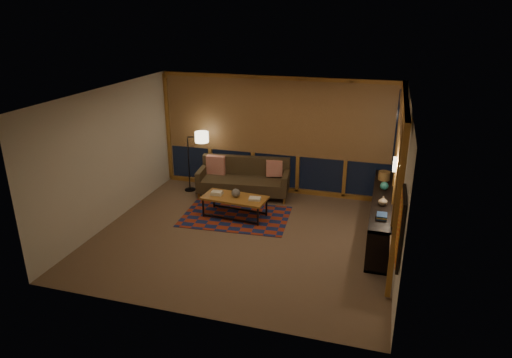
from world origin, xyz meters
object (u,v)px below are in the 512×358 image
(floor_lamp, at_px, (189,161))
(sofa, at_px, (244,178))
(coffee_table, at_px, (235,207))
(bookshelf, at_px, (381,215))

(floor_lamp, bearing_deg, sofa, -14.73)
(sofa, xyz_separation_m, coffee_table, (0.17, -1.13, -0.20))
(sofa, relative_size, floor_lamp, 1.43)
(coffee_table, bearing_deg, bookshelf, 5.97)
(bookshelf, bearing_deg, sofa, 161.10)
(sofa, relative_size, coffee_table, 1.56)
(coffee_table, bearing_deg, sofa, 103.34)
(sofa, bearing_deg, coffee_table, -88.17)
(coffee_table, xyz_separation_m, bookshelf, (2.93, 0.07, 0.16))
(coffee_table, relative_size, floor_lamp, 0.92)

